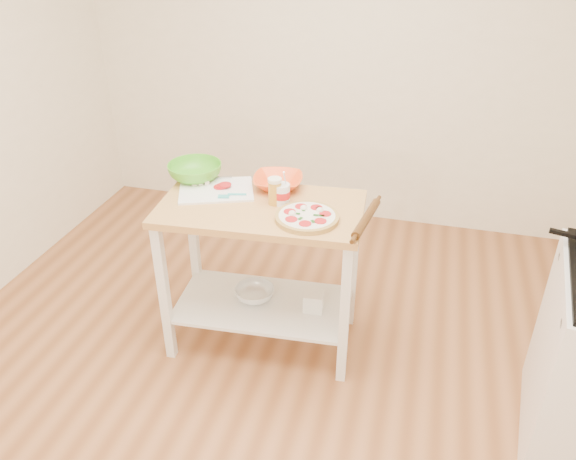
% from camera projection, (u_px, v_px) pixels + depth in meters
% --- Properties ---
extents(room_shell, '(4.04, 4.54, 2.74)m').
position_uv_depth(room_shell, '(245.00, 172.00, 2.22)').
color(room_shell, '#A8683E').
rests_on(room_shell, ground).
extents(prep_island, '(1.11, 0.66, 0.90)m').
position_uv_depth(prep_island, '(262.00, 247.00, 3.07)').
color(prep_island, tan).
rests_on(prep_island, ground).
extents(pizza, '(0.32, 0.32, 0.05)m').
position_uv_depth(pizza, '(307.00, 217.00, 2.80)').
color(pizza, tan).
rests_on(pizza, prep_island).
extents(cutting_board, '(0.48, 0.42, 0.04)m').
position_uv_depth(cutting_board, '(216.00, 190.00, 3.09)').
color(cutting_board, white).
rests_on(cutting_board, prep_island).
extents(spatula, '(0.15, 0.08, 0.01)m').
position_uv_depth(spatula, '(231.00, 195.00, 3.01)').
color(spatula, '#36ADB1').
rests_on(spatula, cutting_board).
extents(knife, '(0.26, 0.11, 0.01)m').
position_uv_depth(knife, '(202.00, 178.00, 3.20)').
color(knife, silver).
rests_on(knife, cutting_board).
extents(orange_bowl, '(0.31, 0.31, 0.07)m').
position_uv_depth(orange_bowl, '(278.00, 182.00, 3.11)').
color(orange_bowl, '#FF5620').
rests_on(orange_bowl, prep_island).
extents(green_bowl, '(0.41, 0.41, 0.10)m').
position_uv_depth(green_bowl, '(195.00, 172.00, 3.20)').
color(green_bowl, '#4FB226').
rests_on(green_bowl, prep_island).
extents(beer_pint, '(0.07, 0.07, 0.15)m').
position_uv_depth(beer_pint, '(275.00, 191.00, 2.92)').
color(beer_pint, gold).
rests_on(beer_pint, prep_island).
extents(yogurt_tub, '(0.09, 0.09, 0.19)m').
position_uv_depth(yogurt_tub, '(281.00, 194.00, 2.93)').
color(yogurt_tub, white).
rests_on(yogurt_tub, prep_island).
extents(rolling_pin, '(0.09, 0.38, 0.04)m').
position_uv_depth(rolling_pin, '(366.00, 219.00, 2.77)').
color(rolling_pin, '#512F12').
rests_on(rolling_pin, prep_island).
extents(shelf_glass_bowl, '(0.27, 0.27, 0.07)m').
position_uv_depth(shelf_glass_bowl, '(255.00, 293.00, 3.28)').
color(shelf_glass_bowl, silver).
rests_on(shelf_glass_bowl, prep_island).
extents(shelf_bin, '(0.12, 0.12, 0.11)m').
position_uv_depth(shelf_bin, '(314.00, 301.00, 3.19)').
color(shelf_bin, white).
rests_on(shelf_bin, prep_island).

